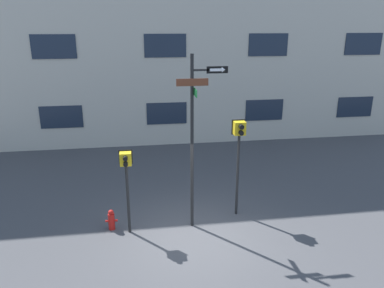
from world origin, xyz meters
The scene contains 6 objects.
ground_plane centered at (0.00, 0.00, 0.00)m, with size 60.00×60.00×0.00m, color #424244.
building_facade centered at (0.00, 8.78, 6.21)m, with size 24.00×0.64×12.41m.
street_sign_pole centered at (0.12, 0.76, 2.87)m, with size 1.35×0.81×4.89m.
pedestrian_signal_left centered at (-1.74, 0.67, 1.87)m, with size 0.36×0.40×2.40m.
pedestrian_signal_right centered at (1.50, 1.25, 2.33)m, with size 0.39×0.40×2.97m.
fire_hydrant centered at (-2.25, 0.90, 0.29)m, with size 0.34×0.18×0.61m.
Camera 1 is at (-1.39, -8.77, 5.63)m, focal length 35.00 mm.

